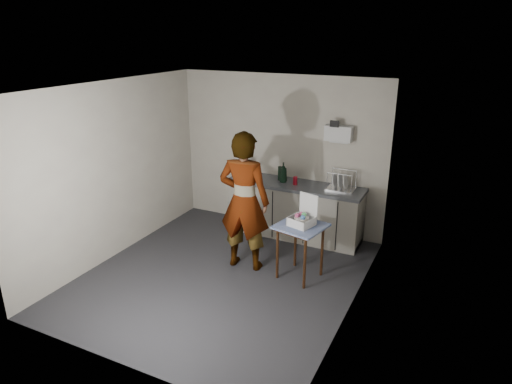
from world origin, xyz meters
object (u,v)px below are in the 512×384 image
at_px(dark_bottle, 280,173).
at_px(soap_bottle, 283,173).
at_px(standing_man, 244,201).
at_px(paper_towel, 245,169).
at_px(bakery_box, 302,219).
at_px(soda_can, 295,181).
at_px(dish_rack, 341,185).
at_px(side_table, 301,232).
at_px(kitchen_counter, 294,211).

bearing_deg(dark_bottle, soap_bottle, -39.43).
bearing_deg(standing_man, paper_towel, -68.93).
distance_m(dark_bottle, bakery_box, 1.55).
bearing_deg(standing_man, dark_bottle, -94.46).
xyz_separation_m(dark_bottle, bakery_box, (0.87, -1.27, -0.16)).
xyz_separation_m(soap_bottle, dark_bottle, (-0.09, 0.07, -0.05)).
bearing_deg(soda_can, dish_rack, 7.24).
bearing_deg(side_table, soap_bottle, 134.74).
distance_m(kitchen_counter, dark_bottle, 0.67).
xyz_separation_m(side_table, dish_rack, (0.17, 1.28, 0.30)).
height_order(dish_rack, bakery_box, dish_rack).
xyz_separation_m(kitchen_counter, paper_towel, (-0.87, -0.09, 0.63)).
relative_size(soda_can, paper_towel, 0.41).
bearing_deg(kitchen_counter, soap_bottle, -177.65).
relative_size(soap_bottle, dish_rack, 0.77).
height_order(side_table, paper_towel, paper_towel).
xyz_separation_m(kitchen_counter, bakery_box, (0.57, -1.21, 0.44)).
bearing_deg(standing_man, bakery_box, 179.06).
bearing_deg(kitchen_counter, side_table, -65.35).
distance_m(kitchen_counter, bakery_box, 1.41).
xyz_separation_m(soap_bottle, dish_rack, (0.94, 0.06, -0.10)).
relative_size(soda_can, dark_bottle, 0.57).
bearing_deg(side_table, dark_bottle, 136.07).
relative_size(side_table, soap_bottle, 2.38).
bearing_deg(soap_bottle, bakery_box, -56.79).
bearing_deg(bakery_box, dish_rack, 98.83).
bearing_deg(bakery_box, paper_towel, 158.29).
bearing_deg(dish_rack, dark_bottle, 179.28).
height_order(dark_bottle, bakery_box, bakery_box).
distance_m(standing_man, soap_bottle, 1.27).
bearing_deg(soap_bottle, paper_towel, -173.26).
xyz_separation_m(standing_man, dark_bottle, (-0.04, 1.35, 0.03)).
relative_size(side_table, bakery_box, 1.89).
height_order(kitchen_counter, side_table, kitchen_counter).
bearing_deg(kitchen_counter, paper_towel, -174.31).
relative_size(side_table, paper_towel, 2.44).
relative_size(kitchen_counter, soda_can, 17.10).
height_order(soap_bottle, dark_bottle, soap_bottle).
distance_m(standing_man, dark_bottle, 1.35).
distance_m(dark_bottle, paper_towel, 0.59).
bearing_deg(soda_can, bakery_box, -64.28).
bearing_deg(dark_bottle, bakery_box, -55.51).
height_order(kitchen_counter, soap_bottle, soap_bottle).
relative_size(kitchen_counter, dish_rack, 5.29).
distance_m(standing_man, soda_can, 1.27).
xyz_separation_m(paper_towel, dish_rack, (1.61, 0.14, -0.08)).
bearing_deg(bakery_box, soap_bottle, 139.21).
distance_m(side_table, standing_man, 0.89).
height_order(side_table, dark_bottle, dark_bottle).
relative_size(paper_towel, dish_rack, 0.75).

